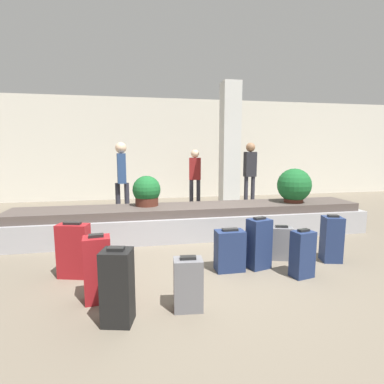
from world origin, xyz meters
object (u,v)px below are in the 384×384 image
Objects in this scene: suitcase_8 at (188,284)px; traveler_2 at (195,173)px; suitcase_5 at (302,254)px; potted_plant_1 at (294,186)px; suitcase_3 at (281,243)px; suitcase_4 at (332,239)px; potted_plant_0 at (147,192)px; suitcase_2 at (259,243)px; suitcase_1 at (230,250)px; pillar at (230,149)px; suitcase_6 at (117,287)px; suitcase_0 at (74,251)px; traveler_1 at (122,173)px; suitcase_7 at (98,269)px; traveler_0 at (250,169)px.

traveler_2 is at bearing 83.19° from suitcase_8.
potted_plant_1 is (1.00, 2.01, 0.59)m from suitcase_5.
suitcase_3 is 0.82× the size of suitcase_5.
potted_plant_1 is at bearing 92.94° from suitcase_4.
suitcase_2 is at bearing -52.30° from potted_plant_0.
suitcase_1 is 0.42m from suitcase_2.
pillar is at bearing 37.58° from potted_plant_0.
suitcase_5 is at bearing -116.41° from potted_plant_1.
suitcase_6 is at bearing -140.94° from potted_plant_1.
suitcase_0 is 0.41× the size of traveler_1.
suitcase_7 is 0.46× the size of traveler_2.
suitcase_5 is 2.92m from potted_plant_0.
pillar is at bearing 49.64° from suitcase_7.
suitcase_2 is 4.48m from traveler_2.
pillar is 4.53× the size of suitcase_2.
traveler_2 is at bearing -20.06° from traveler_0.
traveler_1 is (-2.60, -0.20, -0.54)m from pillar.
traveler_0 is (1.91, 4.11, 0.80)m from suitcase_1.
suitcase_7 is (-2.48, -0.76, 0.11)m from suitcase_3.
potted_plant_1 reaches higher than suitcase_6.
suitcase_4 is 4.49m from traveler_1.
potted_plant_0 reaches higher than suitcase_0.
potted_plant_1 is 0.38× the size of traveler_1.
pillar reaches higher than traveler_1.
suitcase_8 is at bearing -27.03° from suitcase_7.
suitcase_2 is (0.41, 0.01, 0.07)m from suitcase_1.
suitcase_3 is at bearing 74.77° from suitcase_5.
suitcase_0 reaches higher than suitcase_5.
traveler_0 is at bearing 46.74° from suitcase_7.
suitcase_1 reaches higher than suitcase_8.
suitcase_7 is at bearing 164.30° from suitcase_8.
potted_plant_0 is at bearing 118.75° from suitcase_1.
suitcase_5 is at bearing -74.85° from traveler_2.
pillar is 2.77m from potted_plant_0.
potted_plant_0 is (0.39, 2.82, 0.48)m from suitcase_6.
suitcase_7 is 5.86m from traveler_0.
suitcase_7 is 0.42× the size of traveler_1.
potted_plant_1 is (1.42, 1.63, 0.55)m from suitcase_2.
traveler_1 is (-0.10, 4.24, 0.70)m from suitcase_6.
traveler_1 is at bearing -138.04° from traveler_2.
potted_plant_1 is (0.73, -1.82, -0.71)m from pillar.
traveler_0 is at bearing 37.98° from potted_plant_0.
suitcase_6 reaches higher than suitcase_1.
suitcase_0 is 1.15× the size of suitcase_5.
suitcase_6 is (0.59, -1.15, 0.01)m from suitcase_0.
traveler_2 is (-1.47, 0.34, -0.14)m from traveler_0.
traveler_2 reaches higher than suitcase_4.
suitcase_0 is at bearing 156.57° from suitcase_5.
suitcase_5 is at bearing 28.65° from suitcase_6.
pillar is at bearing 103.15° from suitcase_3.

